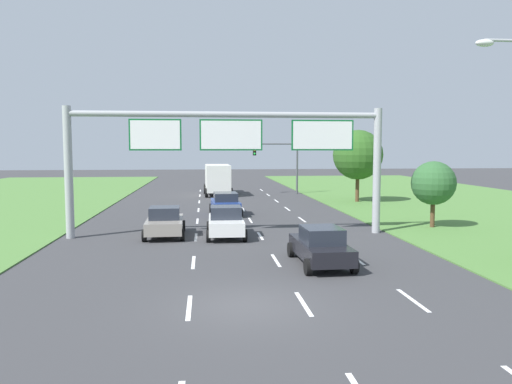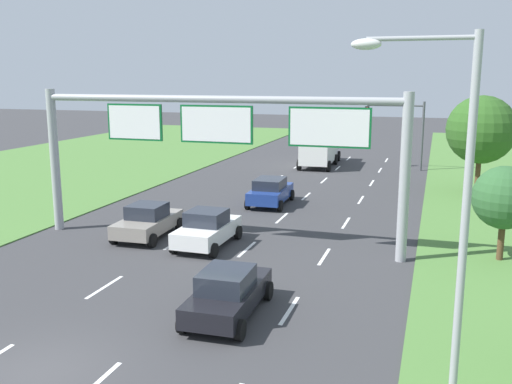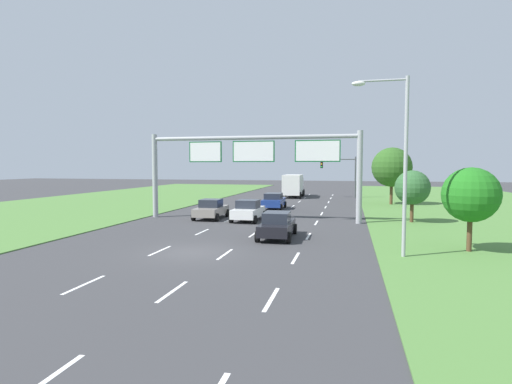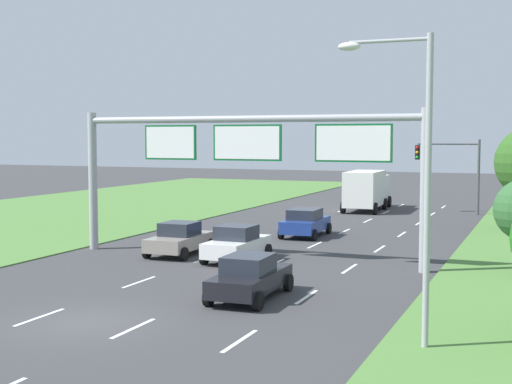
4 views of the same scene
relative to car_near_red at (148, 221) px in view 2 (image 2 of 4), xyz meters
The scene contains 14 objects.
ground_plane 12.97m from the car_near_red, 74.63° to the right, with size 200.00×200.00×0.00m, color #38383A.
lane_dashes_inner_left 1.91m from the car_near_red, 15.89° to the right, with size 0.14×62.40×0.01m.
lane_dashes_inner_right 5.26m from the car_near_red, ahead, with size 0.14×62.40×0.01m.
lane_dashes_slip 8.73m from the car_near_red, ahead, with size 0.14×62.40×0.01m.
car_near_red is the anchor object (origin of this frame).
car_lead_silver 9.25m from the car_near_red, 66.72° to the left, with size 2.29×4.34×1.62m.
car_mid_lane 3.34m from the car_near_red, ahead, with size 2.13×4.14×1.67m.
car_far_ahead 10.17m from the car_near_red, 47.36° to the right, with size 2.13×4.39×1.59m.
box_truck 24.67m from the car_near_red, 81.91° to the left, with size 2.84×7.51×3.13m.
sign_gantry 5.58m from the car_near_red, ahead, with size 17.24×0.44×7.00m.
traffic_light_mast 26.46m from the car_near_red, 67.83° to the left, with size 4.76×0.49×5.60m.
street_lamp 17.92m from the car_near_red, 40.28° to the right, with size 2.61×0.32×8.50m.
roadside_tree_mid 15.94m from the car_near_red, ahead, with size 2.62×2.62×4.02m.
roadside_tree_far 22.45m from the car_near_red, 45.07° to the left, with size 4.39×4.39×6.41m.
Camera 2 is at (9.55, -11.17, 7.60)m, focal length 40.00 mm.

